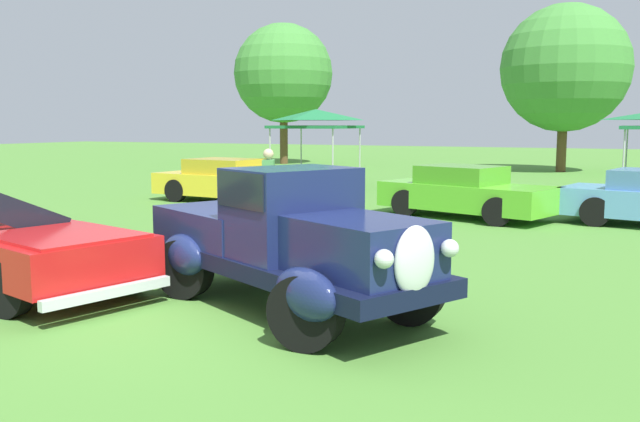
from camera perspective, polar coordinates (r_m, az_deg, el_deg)
name	(u,v)px	position (r m, az deg, el deg)	size (l,w,h in m)	color
ground_plane	(210,314)	(8.21, -9.14, -8.42)	(120.00, 120.00, 0.00)	#4C8433
feature_pickup_truck	(288,238)	(8.12, -2.70, -2.25)	(4.51, 3.24, 1.70)	black
neighbor_convertible	(23,247)	(9.99, -23.43, -2.73)	(4.58, 2.76, 1.40)	red
show_car_yellow	(228,181)	(19.66, -7.68, 2.50)	(4.52, 2.07, 1.22)	yellow
show_car_lime	(465,192)	(16.58, 11.96, 1.53)	(4.41, 2.85, 1.22)	#60C62D
spectator_between_cars	(269,186)	(14.48, -4.28, 2.11)	(0.39, 0.46, 1.69)	#9E998E
canopy_tent_left_field	(316,118)	(23.93, -0.34, 7.76)	(2.60, 2.60, 2.71)	#B7B7BC
treeline_far_left	(283,74)	(38.44, -3.06, 11.33)	(5.41, 5.41, 7.67)	brown
treeline_mid_left	(565,68)	(33.75, 19.68, 11.09)	(5.78, 5.78, 7.61)	brown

